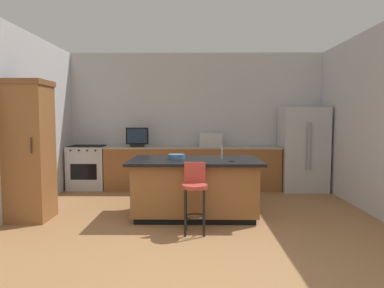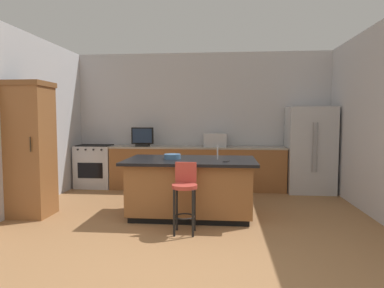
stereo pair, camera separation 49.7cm
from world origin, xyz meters
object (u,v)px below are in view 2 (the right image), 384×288
Objects in this scene: microwave at (215,140)px; cell_phone at (226,161)px; kitchen_island at (191,187)px; tv_monitor at (142,138)px; range_oven at (95,166)px; bar_stool_center at (185,191)px; cabinet_tower at (30,147)px; refrigerator at (310,150)px; fruit_bowl at (172,156)px.

microwave is 2.31m from cell_phone.
kitchen_island is 0.75m from cell_phone.
tv_monitor is (-1.25, 2.00, 0.66)m from kitchen_island.
range_oven reaches higher than bar_stool_center.
cabinet_tower is at bearing -119.33° from tv_monitor.
refrigerator is at bearing 24.68° from cabinet_tower.
cell_phone is (1.80, -2.24, -0.21)m from tv_monitor.
cell_phone is at bearing -127.97° from refrigerator.
cabinet_tower is at bearing -93.93° from range_oven.
fruit_bowl is (-0.29, 0.02, 0.48)m from kitchen_island.
refrigerator is at bearing -0.87° from range_oven.
kitchen_island is 2.17m from microwave.
refrigerator is 0.84× the size of cabinet_tower.
kitchen_island is 4.20× the size of tv_monitor.
tv_monitor reaches higher than cell_phone.
microwave is 1.00× the size of tv_monitor.
cell_phone is at bearing -23.55° from kitchen_island.
fruit_bowl is (-0.29, 0.81, 0.38)m from bar_stool_center.
fruit_bowl is (0.96, -1.99, -0.18)m from tv_monitor.
fruit_bowl is at bearing 176.84° from kitchen_island.
tv_monitor is at bearing 60.67° from cabinet_tower.
cabinet_tower is (-0.16, -2.27, 0.62)m from range_oven.
fruit_bowl is (-2.58, -1.97, 0.05)m from refrigerator.
refrigerator reaches higher than range_oven.
range_oven is 3.72m from cell_phone.
refrigerator is 5.27m from cabinet_tower.
fruit_bowl is at bearing 109.98° from bar_stool_center.
range_oven is 1.00× the size of bar_stool_center.
microwave reaches higher than range_oven.
cabinet_tower is 2.62m from bar_stool_center.
refrigerator reaches higher than kitchen_island.
tv_monitor is at bearing 179.69° from refrigerator.
kitchen_island is at bearing -41.27° from range_oven.
kitchen_island is 13.43× the size of cell_phone.
cell_phone is (0.84, -0.26, -0.03)m from fruit_bowl.
microwave is (0.33, 2.05, 0.61)m from kitchen_island.
microwave reaches higher than kitchen_island.
refrigerator is 3.61m from bar_stool_center.
tv_monitor reaches higher than fruit_bowl.
cell_phone is (3.05, -0.03, -0.19)m from cabinet_tower.
tv_monitor is at bearing 121.96° from kitchen_island.
tv_monitor is 3.19× the size of cell_phone.
range_oven is 6.31× the size of cell_phone.
range_oven is at bearing 129.63° from bar_stool_center.
range_oven reaches higher than cell_phone.
microwave is (-1.96, 0.07, 0.19)m from refrigerator.
microwave is at bearing 177.92° from refrigerator.
fruit_bowl is (-0.62, -2.04, -0.13)m from microwave.
range_oven is 0.45× the size of cabinet_tower.
refrigerator reaches higher than fruit_bowl.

